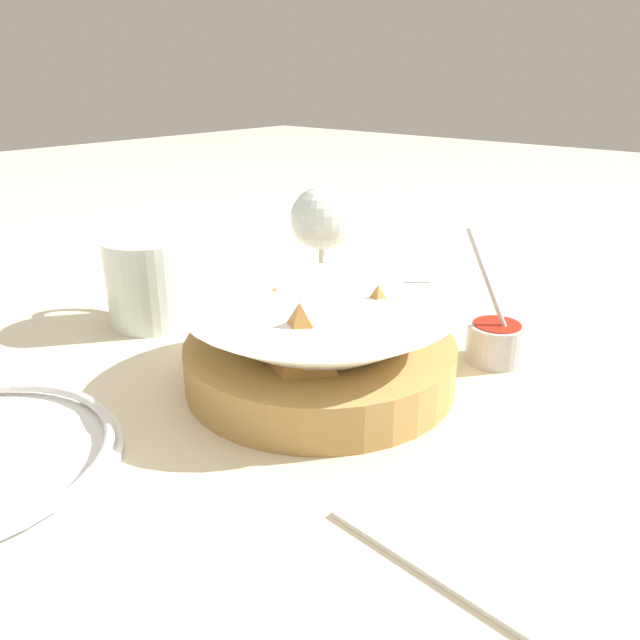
{
  "coord_description": "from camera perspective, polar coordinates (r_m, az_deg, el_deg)",
  "views": [
    {
      "loc": [
        -0.3,
        0.4,
        0.27
      ],
      "look_at": [
        0.03,
        0.01,
        0.06
      ],
      "focal_mm": 35.0,
      "sensor_mm": 36.0,
      "label": 1
    }
  ],
  "objects": [
    {
      "name": "ground_plane",
      "position": [
        0.57,
        2.89,
        -6.37
      ],
      "size": [
        4.0,
        4.0,
        0.0
      ],
      "primitive_type": "plane",
      "color": "beige"
    },
    {
      "name": "food_basket",
      "position": [
        0.56,
        -0.04,
        -2.55
      ],
      "size": [
        0.25,
        0.25,
        0.1
      ],
      "color": "#B2894C",
      "rests_on": "ground_plane"
    },
    {
      "name": "sauce_cup",
      "position": [
        0.63,
        15.74,
        -1.76
      ],
      "size": [
        0.07,
        0.06,
        0.13
      ],
      "color": "#B7B7BC",
      "rests_on": "ground_plane"
    },
    {
      "name": "wine_glass",
      "position": [
        0.72,
        0.14,
        8.75
      ],
      "size": [
        0.08,
        0.08,
        0.15
      ],
      "color": "silver",
      "rests_on": "ground_plane"
    },
    {
      "name": "beer_mug",
      "position": [
        0.72,
        -15.46,
        3.13
      ],
      "size": [
        0.13,
        0.09,
        0.1
      ],
      "color": "silver",
      "rests_on": "ground_plane"
    },
    {
      "name": "napkin",
      "position": [
        0.41,
        13.58,
        -18.5
      ],
      "size": [
        0.16,
        0.1,
        0.01
      ],
      "color": "white",
      "rests_on": "ground_plane"
    }
  ]
}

